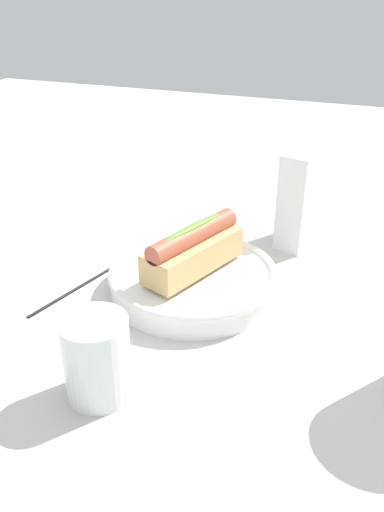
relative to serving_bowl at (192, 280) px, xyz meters
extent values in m
plane|color=beige|center=(0.00, -0.01, -0.02)|extent=(2.40, 2.40, 0.00)
cylinder|color=white|center=(0.00, 0.00, 0.00)|extent=(0.22, 0.22, 0.03)
torus|color=white|center=(0.00, 0.00, 0.01)|extent=(0.23, 0.23, 0.01)
cube|color=#DBB270|center=(0.00, 0.00, 0.04)|extent=(0.16, 0.10, 0.04)
cylinder|color=#BC563D|center=(0.00, 0.00, 0.06)|extent=(0.15, 0.08, 0.03)
ellipsoid|color=olive|center=(0.00, 0.00, 0.08)|extent=(0.11, 0.05, 0.01)
cylinder|color=white|center=(0.21, -0.02, 0.03)|extent=(0.07, 0.07, 0.09)
cylinder|color=silver|center=(0.21, -0.02, 0.01)|extent=(0.06, 0.06, 0.06)
cube|color=white|center=(-0.21, 0.11, 0.06)|extent=(0.12, 0.07, 0.15)
cylinder|color=black|center=(0.02, -0.14, -0.02)|extent=(0.21, 0.06, 0.01)
camera|label=1|loc=(0.57, 0.21, 0.37)|focal=37.63mm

